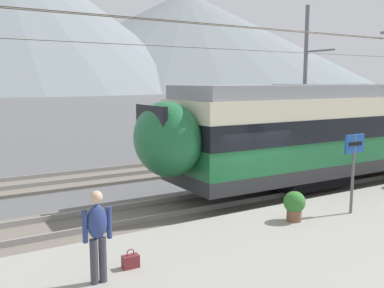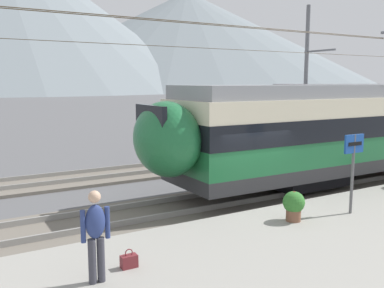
{
  "view_description": "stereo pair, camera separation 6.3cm",
  "coord_description": "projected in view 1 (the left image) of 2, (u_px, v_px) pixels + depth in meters",
  "views": [
    {
      "loc": [
        -7.89,
        -10.05,
        3.94
      ],
      "look_at": [
        0.01,
        3.3,
        1.68
      ],
      "focal_mm": 39.74,
      "sensor_mm": 36.0,
      "label": 1
    },
    {
      "loc": [
        -7.83,
        -10.08,
        3.94
      ],
      "look_at": [
        0.01,
        3.3,
        1.68
      ],
      "focal_mm": 39.74,
      "sensor_mm": 36.0,
      "label": 2
    }
  ],
  "objects": [
    {
      "name": "track_far",
      "position": [
        152.0,
        170.0,
        18.87
      ],
      "size": [
        120.0,
        3.0,
        0.28
      ],
      "color": "#6B6359",
      "rests_on": "ground"
    },
    {
      "name": "handbag_beside_passenger",
      "position": [
        131.0,
        261.0,
        8.2
      ],
      "size": [
        0.32,
        0.18,
        0.38
      ],
      "color": "maroon",
      "rests_on": "platform_slab"
    },
    {
      "name": "catenary_mast_far_side",
      "position": [
        307.0,
        75.0,
        25.47
      ],
      "size": [
        39.55,
        2.29,
        8.46
      ],
      "color": "slate",
      "rests_on": "ground"
    },
    {
      "name": "passenger_walking",
      "position": [
        97.0,
        232.0,
        7.48
      ],
      "size": [
        0.53,
        0.22,
        1.69
      ],
      "color": "#383842",
      "rests_on": "platform_slab"
    },
    {
      "name": "ground_plane",
      "position": [
        246.0,
        211.0,
        13.1
      ],
      "size": [
        400.0,
        400.0,
        0.0
      ],
      "primitive_type": "plane",
      "color": "#565659"
    },
    {
      "name": "mountain_right_ridge",
      "position": [
        186.0,
        41.0,
        243.57
      ],
      "size": [
        217.13,
        217.13,
        54.75
      ],
      "primitive_type": "cone",
      "color": "slate",
      "rests_on": "ground"
    },
    {
      "name": "platform_slab",
      "position": [
        384.0,
        260.0,
        9.03
      ],
      "size": [
        120.0,
        7.59,
        0.39
      ],
      "primitive_type": "cube",
      "color": "gray",
      "rests_on": "ground"
    },
    {
      "name": "track_near",
      "position": [
        227.0,
        201.0,
        13.97
      ],
      "size": [
        120.0,
        3.0,
        0.28
      ],
      "color": "#6B6359",
      "rests_on": "ground"
    },
    {
      "name": "potted_plant_by_shelter",
      "position": [
        294.0,
        204.0,
        10.94
      ],
      "size": [
        0.57,
        0.57,
        0.78
      ],
      "color": "brown",
      "rests_on": "platform_slab"
    },
    {
      "name": "platform_sign",
      "position": [
        354.0,
        156.0,
        11.43
      ],
      "size": [
        0.7,
        0.08,
        2.18
      ],
      "color": "#59595B",
      "rests_on": "platform_slab"
    }
  ]
}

